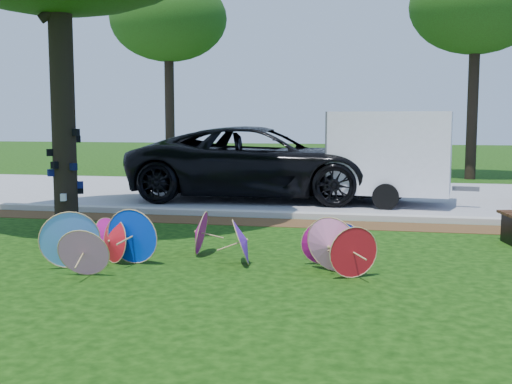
# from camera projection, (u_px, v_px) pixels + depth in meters

# --- Properties ---
(ground) EXTENTS (90.00, 90.00, 0.00)m
(ground) POSITION_uv_depth(u_px,v_px,m) (188.00, 276.00, 8.42)
(ground) COLOR black
(ground) RESTS_ON ground
(mulch_strip) EXTENTS (90.00, 1.00, 0.01)m
(mulch_strip) POSITION_uv_depth(u_px,v_px,m) (257.00, 222.00, 12.80)
(mulch_strip) COLOR #472D16
(mulch_strip) RESTS_ON ground
(curb) EXTENTS (90.00, 0.30, 0.12)m
(curb) POSITION_uv_depth(u_px,v_px,m) (264.00, 214.00, 13.47)
(curb) COLOR #B7B5AD
(curb) RESTS_ON ground
(street) EXTENTS (90.00, 8.00, 0.01)m
(street) POSITION_uv_depth(u_px,v_px,m) (293.00, 194.00, 17.52)
(street) COLOR gray
(street) RESTS_ON ground
(parasol_pile) EXTENTS (5.02, 2.21, 0.83)m
(parasol_pile) POSITION_uv_depth(u_px,v_px,m) (196.00, 241.00, 8.97)
(parasol_pile) COLOR pink
(parasol_pile) RESTS_ON ground
(black_van) EXTENTS (6.84, 3.46, 1.85)m
(black_van) POSITION_uv_depth(u_px,v_px,m) (261.00, 163.00, 16.42)
(black_van) COLOR black
(black_van) RESTS_ON ground
(cargo_trailer) EXTENTS (2.91, 2.02, 2.52)m
(cargo_trailer) POSITION_uv_depth(u_px,v_px,m) (391.00, 152.00, 15.21)
(cargo_trailer) COLOR white
(cargo_trailer) RESTS_ON ground
(bg_trees) EXTENTS (22.16, 6.46, 7.40)m
(bg_trees) POSITION_uv_depth(u_px,v_px,m) (434.00, 6.00, 21.27)
(bg_trees) COLOR black
(bg_trees) RESTS_ON ground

